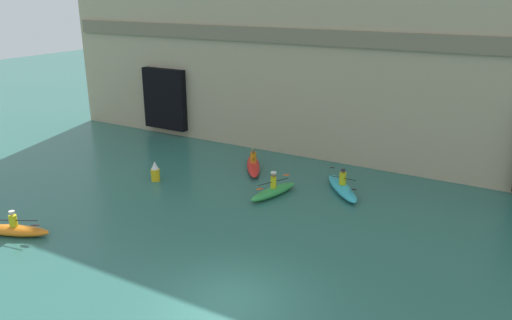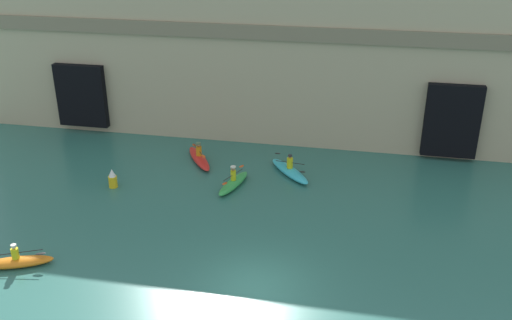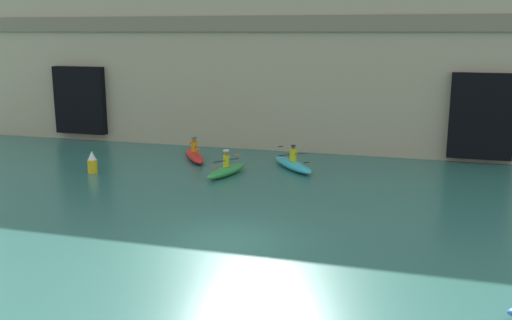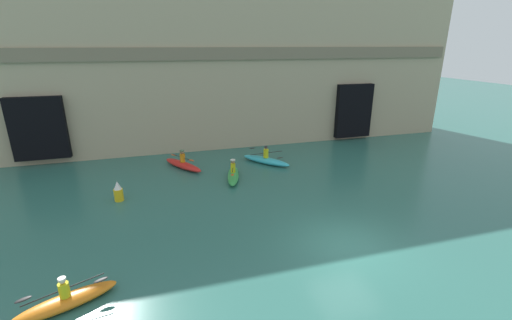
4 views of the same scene
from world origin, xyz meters
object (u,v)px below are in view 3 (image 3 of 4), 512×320
Objects in this scene: kayak_cyan at (293,164)px; marker_buoy at (92,163)px; kayak_red at (194,155)px; kayak_green at (226,170)px.

marker_buoy is (-8.98, -3.34, 0.24)m from kayak_cyan.
kayak_red is 3.18× the size of marker_buoy.
kayak_red is at bearing -136.04° from kayak_cyan.
kayak_red reaches higher than marker_buoy.
kayak_green is 6.40m from marker_buoy.
kayak_red is 5.36m from marker_buoy.
kayak_cyan is at bearing 141.73° from kayak_green.
kayak_cyan is 9.59m from marker_buoy.
kayak_green is 2.95× the size of marker_buoy.
kayak_cyan is 3.10× the size of marker_buoy.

